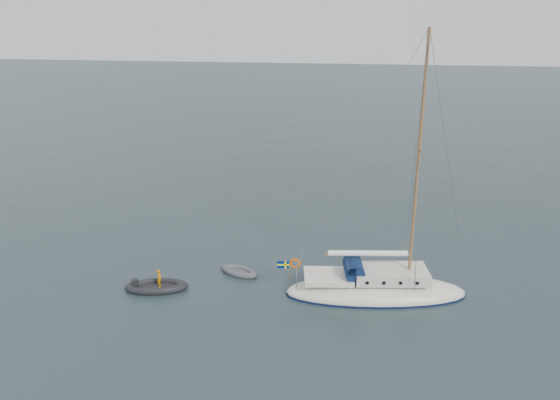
# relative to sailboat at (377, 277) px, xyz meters

# --- Properties ---
(ground) EXTENTS (300.00, 300.00, 0.00)m
(ground) POSITION_rel_sailboat_xyz_m (-3.68, 1.88, -1.11)
(ground) COLOR black
(ground) RESTS_ON ground
(sailboat) EXTENTS (10.28, 3.08, 14.64)m
(sailboat) POSITION_rel_sailboat_xyz_m (0.00, 0.00, 0.00)
(sailboat) COLOR silver
(sailboat) RESTS_ON ground
(dinghy) EXTENTS (2.45, 1.11, 0.35)m
(dinghy) POSITION_rel_sailboat_xyz_m (-7.97, 1.28, -0.95)
(dinghy) COLOR #525258
(dinghy) RESTS_ON ground
(rib) EXTENTS (3.50, 1.59, 1.23)m
(rib) POSITION_rel_sailboat_xyz_m (-12.04, -1.39, -0.91)
(rib) COLOR black
(rib) RESTS_ON ground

